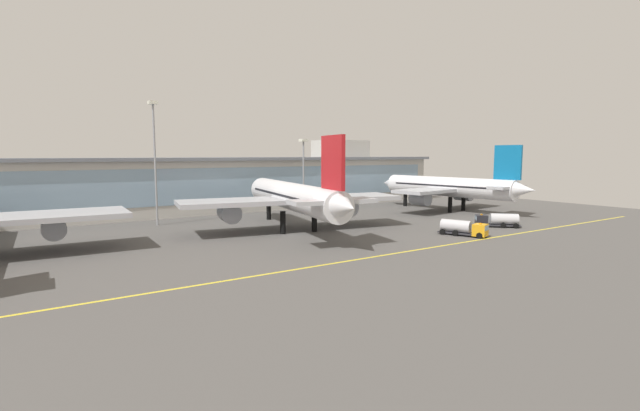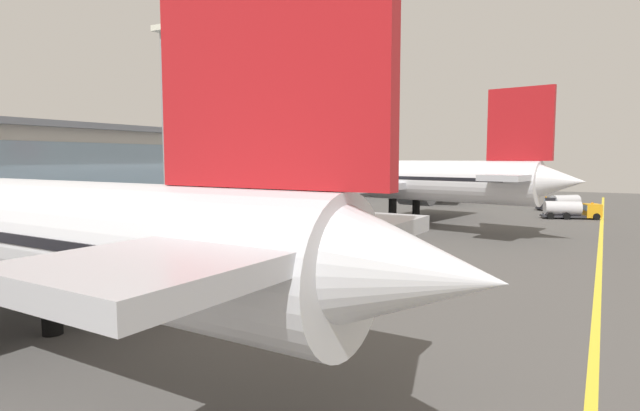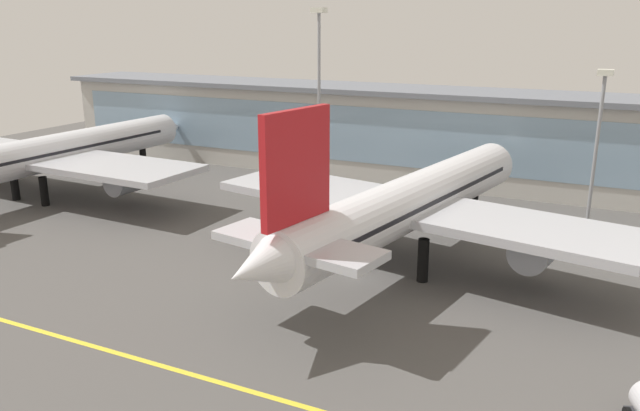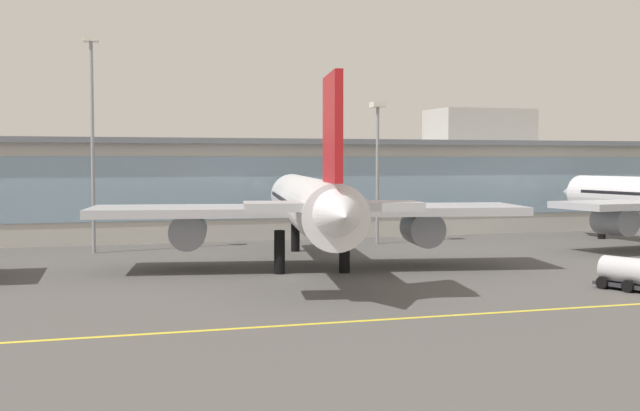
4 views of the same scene
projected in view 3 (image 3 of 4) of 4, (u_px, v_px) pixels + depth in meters
ground_plane at (357, 277)px, 63.28m from camera, size 205.99×205.99×0.00m
taxiway_centreline_stripe at (236, 387)px, 44.26m from camera, size 164.79×0.50×0.01m
terminal_building at (473, 136)px, 97.63m from camera, size 150.14×14.00×19.74m
airliner_near_left at (46, 155)px, 90.58m from camera, size 49.32×57.72×17.23m
airliner_near_right at (410, 203)px, 64.79m from camera, size 46.19×52.66×18.44m
apron_light_mast_west at (319, 77)px, 89.96m from camera, size 1.80×1.80×26.57m
apron_light_mast_centre at (599, 123)px, 75.48m from camera, size 1.80×1.80×19.32m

